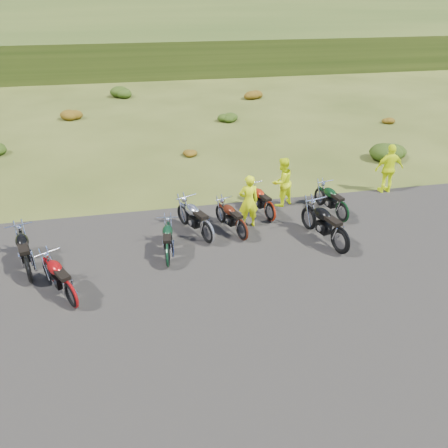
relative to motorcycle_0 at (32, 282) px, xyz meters
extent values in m
plane|color=#364115|center=(5.66, -0.47, 0.00)|extent=(300.00, 300.00, 0.00)
cube|color=black|center=(5.66, -2.47, 0.00)|extent=(20.00, 12.00, 0.04)
cube|color=#2D4015|center=(5.66, 109.53, 0.00)|extent=(300.00, 90.00, 9.17)
ellipsoid|color=brown|center=(-0.54, 16.13, 0.38)|extent=(1.30, 1.30, 0.77)
ellipsoid|color=#1D380E|center=(2.36, 21.43, 0.46)|extent=(1.56, 1.56, 0.92)
ellipsoid|color=brown|center=(5.26, 8.73, 0.23)|extent=(0.77, 0.77, 0.45)
ellipsoid|color=#1D380E|center=(8.16, 14.03, 0.31)|extent=(1.03, 1.03, 0.61)
ellipsoid|color=brown|center=(11.06, 19.33, 0.38)|extent=(1.30, 1.30, 0.77)
ellipsoid|color=#1D380E|center=(13.96, 6.63, 0.46)|extent=(1.56, 1.56, 0.92)
ellipsoid|color=brown|center=(16.86, 11.93, 0.23)|extent=(0.77, 0.77, 0.45)
imported|color=#CDE10B|center=(6.25, 1.78, 0.86)|extent=(0.64, 0.42, 1.73)
imported|color=#CDE10B|center=(7.76, 3.06, 0.86)|extent=(1.03, 0.95, 1.71)
imported|color=#CDE10B|center=(11.93, 3.33, 0.91)|extent=(1.08, 0.47, 1.82)
camera|label=1|loc=(3.04, -10.05, 6.76)|focal=35.00mm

